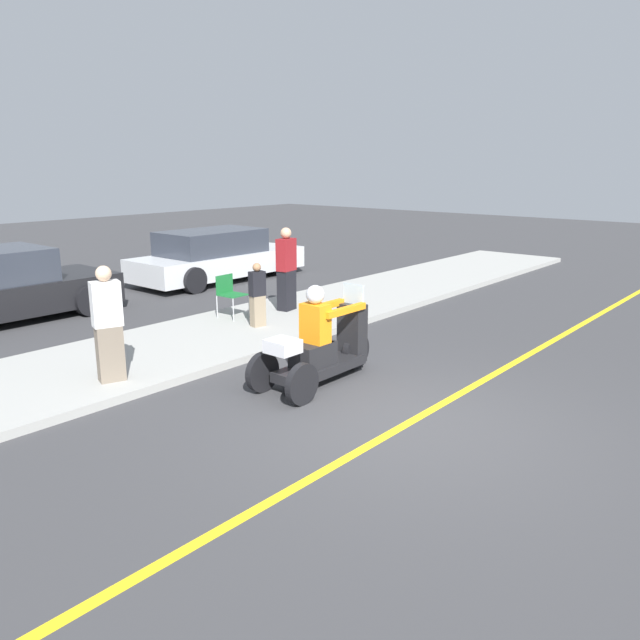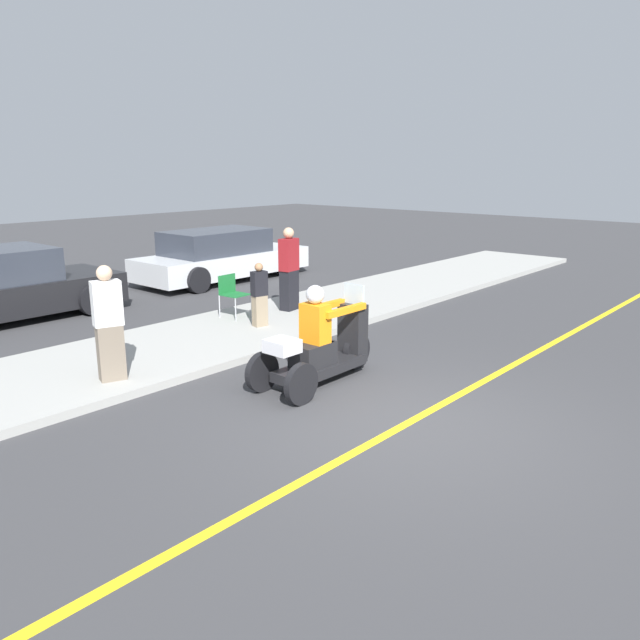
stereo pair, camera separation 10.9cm
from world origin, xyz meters
name	(u,v)px [view 2 (the right image)]	position (x,y,z in m)	size (l,w,h in m)	color
ground_plane	(407,424)	(0.00, 0.00, 0.00)	(60.00, 60.00, 0.00)	#38383A
lane_stripe	(425,413)	(0.42, 0.00, 0.00)	(24.00, 0.12, 0.01)	gold
sidewalk_strip	(175,347)	(0.00, 4.60, 0.06)	(28.00, 2.80, 0.12)	#9E9E99
motorcycle_trike	(321,348)	(0.43, 1.75, 0.51)	(2.19, 0.83, 1.43)	black
spectator_with_child	(259,296)	(1.76, 4.40, 0.69)	(0.31, 0.22, 1.18)	gray
spectator_near_curb	(289,271)	(3.07, 4.90, 0.93)	(0.43, 0.30, 1.69)	black
spectator_by_tree	(109,326)	(-1.63, 3.80, 0.90)	(0.44, 0.34, 1.61)	#726656
folding_chair_curbside	(232,291)	(1.91, 5.35, 0.62)	(0.49, 0.49, 0.82)	#A5A8AD
parked_car_lot_left	(221,256)	(4.75, 9.03, 0.65)	(4.83, 1.99, 1.36)	silver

